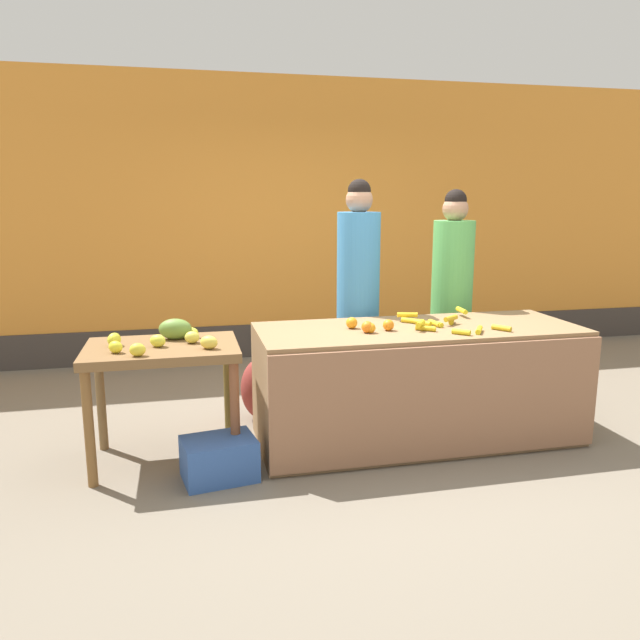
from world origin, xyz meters
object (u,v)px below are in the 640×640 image
Objects in this scene: vendor_woman_blue_shirt at (358,297)px; produce_sack at (264,388)px; vendor_woman_green_shirt at (452,297)px; produce_crate at (219,459)px.

vendor_woman_blue_shirt reaches higher than produce_sack.
vendor_woman_green_shirt is at bearing 3.85° from produce_sack.
vendor_woman_green_shirt is at bearing 28.12° from produce_crate.
produce_sack is at bearing -176.15° from vendor_woman_green_shirt.
produce_sack is (-1.61, -0.11, -0.65)m from vendor_woman_green_shirt.
vendor_woman_blue_shirt reaches higher than produce_crate.
vendor_woman_blue_shirt is at bearing -176.68° from vendor_woman_green_shirt.
produce_sack is (0.41, 0.97, 0.12)m from produce_crate.
produce_sack is at bearing -175.59° from vendor_woman_blue_shirt.
produce_crate is 0.87× the size of produce_sack.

